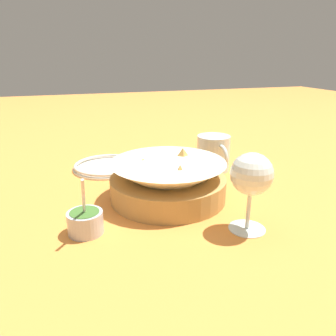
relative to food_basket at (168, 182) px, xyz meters
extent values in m
plane|color=orange|center=(-0.01, -0.03, -0.04)|extent=(4.00, 4.00, 0.00)
cylinder|color=#B2894C|center=(0.00, 0.00, -0.01)|extent=(0.24, 0.24, 0.05)
cone|color=beige|center=(0.00, 0.00, 0.01)|extent=(0.24, 0.24, 0.08)
cylinder|color=#3D842D|center=(0.00, 0.00, -0.01)|extent=(0.18, 0.18, 0.01)
pyramid|color=gold|center=(0.05, 0.01, 0.02)|extent=(0.07, 0.08, 0.06)
pyramid|color=gold|center=(-0.03, 0.04, 0.03)|extent=(0.06, 0.07, 0.07)
pyramid|color=gold|center=(-0.03, -0.05, 0.02)|extent=(0.10, 0.09, 0.05)
cylinder|color=#B7B7BC|center=(0.09, -0.18, -0.02)|extent=(0.06, 0.06, 0.04)
cylinder|color=#42702D|center=(0.09, -0.18, -0.01)|extent=(0.05, 0.05, 0.03)
cylinder|color=#B7B7BC|center=(0.10, -0.18, 0.03)|extent=(0.06, 0.01, 0.10)
cylinder|color=silver|center=(0.17, 0.09, -0.04)|extent=(0.06, 0.06, 0.00)
cylinder|color=silver|center=(0.17, 0.09, 0.00)|extent=(0.01, 0.01, 0.07)
sphere|color=silver|center=(0.17, 0.09, 0.07)|extent=(0.07, 0.07, 0.07)
sphere|color=#E5B77F|center=(0.17, 0.09, 0.06)|extent=(0.05, 0.05, 0.05)
cylinder|color=silver|center=(-0.14, 0.17, 0.01)|extent=(0.09, 0.09, 0.09)
cylinder|color=#935119|center=(-0.14, 0.17, 0.00)|extent=(0.07, 0.07, 0.07)
torus|color=silver|center=(-0.09, 0.17, 0.01)|extent=(0.06, 0.01, 0.06)
cylinder|color=silver|center=(-0.23, -0.10, -0.03)|extent=(0.18, 0.18, 0.01)
torus|color=silver|center=(-0.23, -0.10, -0.03)|extent=(0.17, 0.17, 0.01)
camera|label=1|loc=(0.61, -0.20, 0.26)|focal=35.00mm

